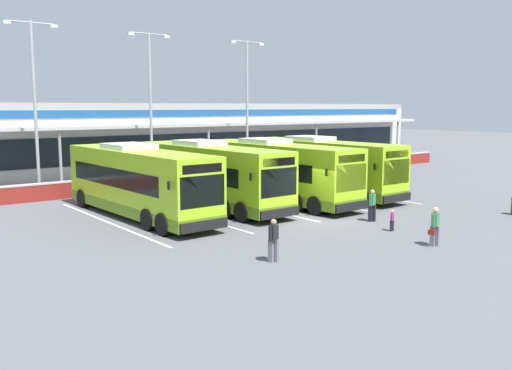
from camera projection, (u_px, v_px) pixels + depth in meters
ground_plane at (313, 221)px, 28.22m from camera, size 200.00×200.00×0.00m
terminal_building at (102, 138)px, 48.90m from camera, size 70.00×13.00×6.00m
red_barrier_wall at (172, 180)px, 39.51m from camera, size 60.00×0.40×1.10m
coach_bus_leftmost at (138, 183)px, 28.95m from camera, size 3.11×12.21×3.78m
coach_bus_left_centre at (209, 176)px, 31.84m from camera, size 3.11×12.21×3.78m
coach_bus_centre at (275, 172)px, 33.63m from camera, size 3.11×12.21×3.78m
coach_bus_right_centre at (320, 167)px, 36.30m from camera, size 3.11×12.21×3.78m
bay_stripe_far_west at (108, 222)px, 27.84m from camera, size 0.14×13.00×0.01m
bay_stripe_west at (181, 212)px, 30.38m from camera, size 0.14×13.00×0.01m
bay_stripe_mid_west at (243, 204)px, 32.92m from camera, size 0.14×13.00×0.01m
bay_stripe_centre at (296, 197)px, 35.46m from camera, size 0.14×13.00×0.01m
bay_stripe_mid_east at (342, 191)px, 38.00m from camera, size 0.14×13.00×0.01m
pedestrian_with_handbag at (435, 226)px, 22.94m from camera, size 0.65×0.34×1.62m
pedestrian_in_dark_coat at (274, 239)px, 20.58m from camera, size 0.54×0.31×1.62m
pedestrian_child at (392, 220)px, 25.76m from camera, size 0.28×0.27×1.00m
pedestrian_near_bin at (372, 204)px, 27.88m from camera, size 0.53×0.31×1.62m
lamp_post_west at (35, 97)px, 35.02m from camera, size 3.24×0.28×11.00m
lamp_post_centre at (150, 99)px, 40.35m from camera, size 3.24×0.28×11.00m
lamp_post_east at (247, 99)px, 45.27m from camera, size 3.24×0.28×11.00m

